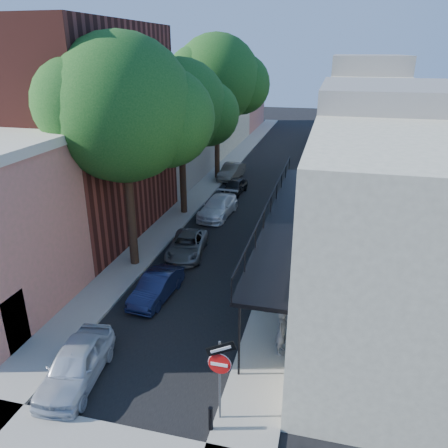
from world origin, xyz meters
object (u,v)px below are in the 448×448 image
Objects in this scene: oak_mid at (187,109)px; pedestrian at (282,332)px; sign_post at (220,367)px; parked_car_c at (187,245)px; bollard at (211,419)px; parked_car_b at (156,287)px; oak_far at (223,80)px; parked_car_e at (235,186)px; parked_car_a at (76,364)px; parked_car_d at (218,207)px; parked_car_f at (232,171)px; oak_near at (133,111)px.

pedestrian is (8.00, -13.70, -6.03)m from oak_mid.
sign_post is 0.74× the size of parked_car_c.
parked_car_b is (-4.40, 6.64, 0.07)m from bollard.
parked_car_e is at bearing -63.80° from oak_far.
oak_mid reaches higher than bollard.
parked_car_a reaches higher than bollard.
oak_far is 2.64× the size of parked_car_d.
pedestrian is (5.98, -18.77, 0.45)m from parked_car_e.
parked_car_b is at bearing 76.48° from parked_car_a.
pedestrian is at bearing 17.18° from parked_car_a.
oak_mid is 0.86× the size of oak_far.
parked_car_b is 0.88× the size of parked_car_f.
parked_car_b is 0.88× the size of parked_car_c.
parked_car_b is at bearing -79.68° from oak_mid.
parked_car_e is (0.11, 11.46, 0.02)m from parked_car_c.
parked_car_a is 0.98× the size of parked_car_c.
parked_car_b is (0.60, 5.63, -0.09)m from parked_car_a.
parked_car_f is (-5.60, 26.82, 0.15)m from bollard.
oak_far is at bearing 106.39° from parked_car_d.
bollard is at bearing -73.04° from parked_car_f.
parked_car_f is 23.91m from pedestrian.
parked_car_c is (-4.67, 10.86, -1.47)m from sign_post.
oak_near is 10.84m from parked_car_d.
parked_car_c is (1.91, -6.39, -6.49)m from oak_mid.
oak_mid is 2.27× the size of parked_car_d.
parked_car_a is 16.60m from parked_car_d.
oak_far reaches higher than parked_car_a.
oak_near is 15.07m from parked_car_e.
parked_car_d is at bearing -77.96° from oak_far.
bollard is 27.40m from parked_car_f.
sign_post is at bearing -13.38° from parked_car_a.
oak_near reaches higher than parked_car_b.
oak_near reaches higher than parked_car_a.
oak_mid is at bearing 90.37° from oak_near.
parked_car_a is at bearing 168.57° from bollard.
oak_near reaches higher than pedestrian.
bollard is 0.22× the size of parked_car_b.
bollard is 0.23× the size of parked_car_e.
bollard is 4.35m from pedestrian.
parked_car_a is 7.25m from pedestrian.
parked_car_f reaches higher than bollard.
parked_car_d is 5.20m from parked_car_e.
oak_mid is 2.99× the size of parked_car_e.
sign_post is 1.60m from bollard.
pedestrian reaches higher than parked_car_e.
oak_far is (0.01, 17.01, 0.38)m from oak_near.
oak_mid reaches higher than parked_car_a.
oak_near is at bearing -89.63° from oak_mid.
parked_car_a is at bearing 125.49° from pedestrian.
bollard is 0.44× the size of pedestrian.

